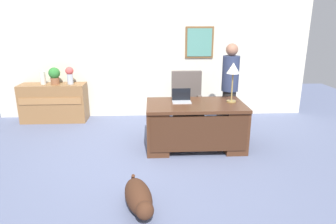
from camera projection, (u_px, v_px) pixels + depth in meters
ground_plane at (154, 164)px, 4.60m from camera, size 12.00×12.00×0.00m
back_wall at (153, 57)px, 6.70m from camera, size 7.00×0.16×2.70m
desk at (195, 124)px, 5.13m from camera, size 1.65×0.96×0.78m
credenza at (54, 103)px, 6.53m from camera, size 1.39×0.50×0.82m
armchair at (187, 105)px, 6.02m from camera, size 0.60×0.59×1.16m
person_standing at (230, 87)px, 5.78m from camera, size 0.32×0.32×1.72m
dog_lying at (139, 198)px, 3.46m from camera, size 0.46×0.85×0.30m
laptop at (181, 99)px, 5.14m from camera, size 0.32×0.22×0.23m
desk_lamp at (233, 71)px, 5.00m from camera, size 0.22×0.22×0.67m
vase_with_flowers at (70, 74)px, 6.37m from camera, size 0.17×0.17×0.37m
vase_empty at (43, 78)px, 6.36m from camera, size 0.11×0.11×0.27m
potted_plant at (54, 75)px, 6.36m from camera, size 0.24×0.24×0.36m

